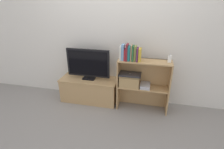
{
  "coord_description": "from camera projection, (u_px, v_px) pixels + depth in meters",
  "views": [
    {
      "loc": [
        0.61,
        -2.5,
        1.78
      ],
      "look_at": [
        0.0,
        0.14,
        0.6
      ],
      "focal_mm": 28.0,
      "sensor_mm": 36.0,
      "label": 1
    }
  ],
  "objects": [
    {
      "name": "ground_plane",
      "position": [
        110.0,
        109.0,
        3.07
      ],
      "size": [
        16.0,
        16.0,
        0.0
      ],
      "primitive_type": "plane",
      "color": "gray"
    },
    {
      "name": "wall_back",
      "position": [
        116.0,
        35.0,
        2.99
      ],
      "size": [
        10.0,
        0.05,
        2.4
      ],
      "color": "silver",
      "rests_on": "ground_plane"
    },
    {
      "name": "tv_stand",
      "position": [
        90.0,
        89.0,
        3.26
      ],
      "size": [
        1.04,
        0.43,
        0.44
      ],
      "color": "tan",
      "rests_on": "ground_plane"
    },
    {
      "name": "tv",
      "position": [
        88.0,
        64.0,
        3.05
      ],
      "size": [
        0.77,
        0.14,
        0.55
      ],
      "color": "black",
      "rests_on": "tv_stand"
    },
    {
      "name": "bookshelf_lower_tier",
      "position": [
        142.0,
        93.0,
        3.03
      ],
      "size": [
        0.85,
        0.28,
        0.43
      ],
      "color": "tan",
      "rests_on": "ground_plane"
    },
    {
      "name": "bookshelf_upper_tier",
      "position": [
        144.0,
        69.0,
        2.85
      ],
      "size": [
        0.85,
        0.28,
        0.46
      ],
      "color": "tan",
      "rests_on": "bookshelf_lower_tier"
    },
    {
      "name": "book_ivory",
      "position": [
        121.0,
        53.0,
        2.73
      ],
      "size": [
        0.03,
        0.14,
        0.22
      ],
      "color": "silver",
      "rests_on": "bookshelf_upper_tier"
    },
    {
      "name": "book_skyblue",
      "position": [
        123.0,
        52.0,
        2.72
      ],
      "size": [
        0.04,
        0.12,
        0.25
      ],
      "color": "#709ECC",
      "rests_on": "bookshelf_upper_tier"
    },
    {
      "name": "book_crimson",
      "position": [
        125.0,
        54.0,
        2.73
      ],
      "size": [
        0.02,
        0.13,
        0.18
      ],
      "color": "#B22328",
      "rests_on": "bookshelf_upper_tier"
    },
    {
      "name": "book_maroon",
      "position": [
        127.0,
        52.0,
        2.71
      ],
      "size": [
        0.03,
        0.16,
        0.25
      ],
      "color": "maroon",
      "rests_on": "bookshelf_upper_tier"
    },
    {
      "name": "book_teal",
      "position": [
        129.0,
        53.0,
        2.71
      ],
      "size": [
        0.03,
        0.14,
        0.23
      ],
      "color": "#1E7075",
      "rests_on": "bookshelf_upper_tier"
    },
    {
      "name": "book_tan",
      "position": [
        131.0,
        53.0,
        2.69
      ],
      "size": [
        0.02,
        0.12,
        0.25
      ],
      "color": "tan",
      "rests_on": "bookshelf_upper_tier"
    },
    {
      "name": "book_forest",
      "position": [
        133.0,
        53.0,
        2.69
      ],
      "size": [
        0.02,
        0.14,
        0.24
      ],
      "color": "#286638",
      "rests_on": "bookshelf_upper_tier"
    },
    {
      "name": "book_olive",
      "position": [
        135.0,
        53.0,
        2.69
      ],
      "size": [
        0.03,
        0.12,
        0.23
      ],
      "color": "olive",
      "rests_on": "bookshelf_upper_tier"
    },
    {
      "name": "book_plum",
      "position": [
        137.0,
        54.0,
        2.68
      ],
      "size": [
        0.02,
        0.16,
        0.21
      ],
      "color": "#6B2D66",
      "rests_on": "bookshelf_upper_tier"
    },
    {
      "name": "book_mustard",
      "position": [
        140.0,
        55.0,
        2.68
      ],
      "size": [
        0.04,
        0.14,
        0.2
      ],
      "color": "gold",
      "rests_on": "bookshelf_upper_tier"
    },
    {
      "name": "baby_monitor",
      "position": [
        170.0,
        59.0,
        2.63
      ],
      "size": [
        0.05,
        0.04,
        0.14
      ],
      "color": "white",
      "rests_on": "bookshelf_upper_tier"
    },
    {
      "name": "storage_basket_left",
      "position": [
        130.0,
        80.0,
        2.9
      ],
      "size": [
        0.33,
        0.25,
        0.2
      ],
      "color": "tan",
      "rests_on": "bookshelf_lower_tier"
    },
    {
      "name": "laptop",
      "position": [
        130.0,
        74.0,
        2.86
      ],
      "size": [
        0.36,
        0.23,
        0.02
      ],
      "color": "#2D2D33",
      "rests_on": "storage_basket_left"
    },
    {
      "name": "magazine_stack",
      "position": [
        145.0,
        86.0,
        2.88
      ],
      "size": [
        0.16,
        0.23,
        0.06
      ],
      "color": "#B2B2B7",
      "rests_on": "bookshelf_lower_tier"
    }
  ]
}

